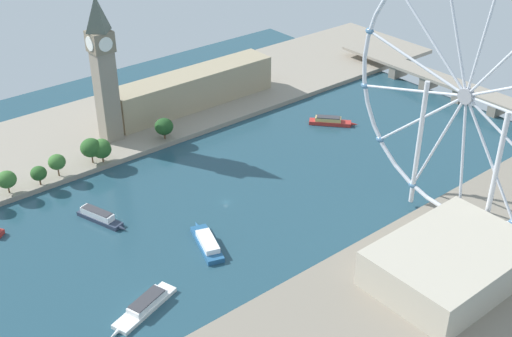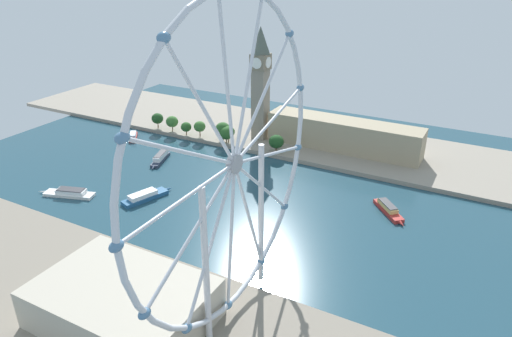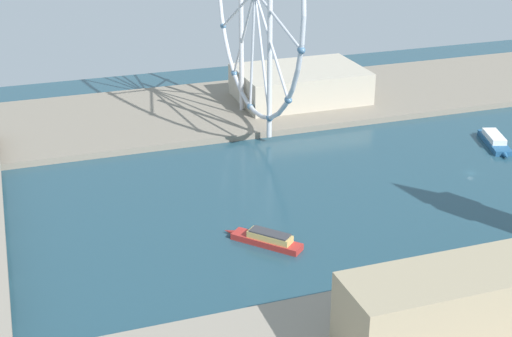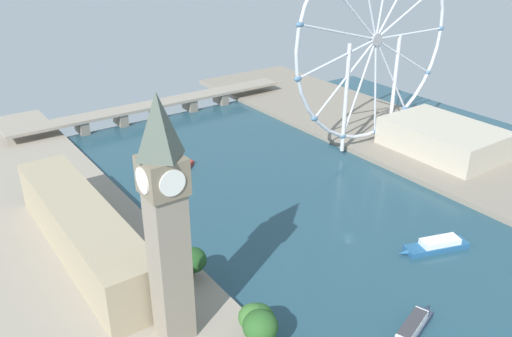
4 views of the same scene
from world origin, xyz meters
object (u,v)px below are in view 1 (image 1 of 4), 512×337
clock_tower (103,68)px  tour_boat_2 (207,243)px  tour_boat_3 (145,305)px  ferris_wheel (466,97)px  tour_boat_4 (99,217)px  river_bridge (463,90)px  parliament_block (193,89)px  riverside_hall (451,263)px  tour_boat_1 (330,121)px

clock_tower → tour_boat_2: bearing=-7.6°
clock_tower → tour_boat_2: size_ratio=2.55×
tour_boat_2 → tour_boat_3: 48.49m
ferris_wheel → tour_boat_4: (-110.00, -129.53, -65.59)m
ferris_wheel → river_bridge: 166.60m
river_bridge → tour_boat_3: 279.31m
tour_boat_3 → tour_boat_2: bearing=-175.3°
parliament_block → ferris_wheel: size_ratio=0.91×
clock_tower → parliament_block: clock_tower is taller
parliament_block → riverside_hall: 217.47m
riverside_hall → tour_boat_3: size_ratio=1.83×
ferris_wheel → tour_boat_3: ferris_wheel is taller
ferris_wheel → tour_boat_2: (-59.37, -100.54, -66.00)m
tour_boat_3 → tour_boat_4: bearing=-120.9°
parliament_block → tour_boat_3: (147.73, -126.52, -12.48)m
clock_tower → riverside_hall: bearing=13.1°
river_bridge → ferris_wheel: bearing=-57.2°
river_bridge → tour_boat_1: river_bridge is taller
parliament_block → tour_boat_2: (128.87, -81.85, -12.31)m
ferris_wheel → tour_boat_3: size_ratio=3.44×
tour_boat_4 → tour_boat_2: bearing=11.5°
riverside_hall → ferris_wheel: bearing=128.4°
ferris_wheel → riverside_hall: 72.85m
parliament_block → river_bridge: size_ratio=0.55×
clock_tower → riverside_hall: clock_tower is taller
parliament_block → tour_boat_1: bearing=36.0°
clock_tower → tour_boat_3: bearing=-23.6°
river_bridge → tour_boat_4: 261.50m
parliament_block → tour_boat_1: parliament_block is taller
tour_boat_3 → clock_tower: bearing=-131.8°
riverside_hall → tour_boat_4: (-138.52, -93.55, -9.03)m
clock_tower → tour_boat_4: bearing=-32.9°
parliament_block → tour_boat_1: (73.97, 53.68, -12.26)m
ferris_wheel → riverside_hall: bearing=-51.6°
ferris_wheel → tour_boat_1: ferris_wheel is taller
ferris_wheel → tour_boat_4: size_ratio=4.20×
parliament_block → riverside_hall: bearing=-4.6°
parliament_block → ferris_wheel: ferris_wheel is taller
riverside_hall → tour_boat_1: riverside_hall is taller
river_bridge → tour_boat_3: bearing=-81.0°
clock_tower → ferris_wheel: ferris_wheel is taller
parliament_block → tour_boat_4: parliament_block is taller
ferris_wheel → tour_boat_1: (-114.27, 34.99, -65.95)m
parliament_block → ferris_wheel: bearing=5.7°
tour_boat_2 → clock_tower: bearing=10.7°
clock_tower → tour_boat_4: size_ratio=2.86×
riverside_hall → tour_boat_1: 159.73m
ferris_wheel → tour_boat_2: size_ratio=3.74×
clock_tower → river_bridge: 238.74m
parliament_block → tour_boat_2: size_ratio=3.40×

